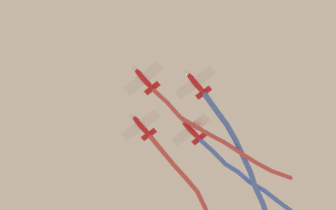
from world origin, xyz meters
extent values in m
ellipsoid|color=red|center=(-1.06, 4.66, 89.93)|extent=(2.18, 4.91, 0.99)
sphere|color=white|center=(-1.65, 6.89, 89.93)|extent=(1.02, 1.02, 0.84)
ellipsoid|color=black|center=(-1.21, 5.25, 90.30)|extent=(0.94, 1.33, 0.53)
cube|color=white|center=(-1.10, 4.82, 89.79)|extent=(7.19, 3.37, 0.13)
cube|color=red|center=(-0.55, 2.71, 90.01)|extent=(2.88, 1.59, 0.11)
cube|color=white|center=(-0.57, 2.80, 90.53)|extent=(0.41, 1.09, 1.36)
cylinder|color=#DB4C4C|center=(-0.29, 0.90, 89.69)|extent=(1.28, 2.99, 1.32)
cylinder|color=#DB4C4C|center=(0.21, -2.11, 89.27)|extent=(1.61, 3.31, 1.40)
cylinder|color=#DB4C4C|center=(0.46, -5.00, 88.97)|extent=(1.14, 2.72, 1.09)
cylinder|color=#DB4C4C|center=(0.22, -7.81, 88.80)|extent=(1.25, 3.04, 1.18)
cylinder|color=#DB4C4C|center=(-0.09, -10.62, 88.62)|extent=(1.21, 2.75, 1.02)
cylinder|color=#DB4C4C|center=(-0.34, -13.50, 88.42)|extent=(1.10, 3.18, 1.20)
cylinder|color=#DB4C4C|center=(-0.54, -16.54, 88.06)|extent=(1.15, 3.09, 1.37)
cylinder|color=#DB4C4C|center=(-0.89, -19.39, 87.56)|extent=(1.42, 2.90, 1.47)
cylinder|color=#DB4C4C|center=(-1.60, -22.32, 87.13)|extent=(1.80, 3.34, 1.22)
sphere|color=#DB4C4C|center=(-0.45, 2.33, 89.87)|extent=(0.68, 0.68, 0.68)
sphere|color=#DB4C4C|center=(-0.13, -0.54, 89.51)|extent=(0.68, 0.68, 0.68)
sphere|color=#DB4C4C|center=(0.56, -3.68, 89.04)|extent=(0.68, 0.68, 0.68)
sphere|color=#DB4C4C|center=(0.37, -6.33, 88.91)|extent=(0.68, 0.68, 0.68)
sphere|color=#DB4C4C|center=(0.07, -9.29, 88.68)|extent=(0.68, 0.68, 0.68)
sphere|color=#DB4C4C|center=(-0.26, -11.95, 88.55)|extent=(0.68, 0.68, 0.68)
sphere|color=#DB4C4C|center=(-0.42, -15.06, 88.29)|extent=(0.68, 0.68, 0.68)
sphere|color=#DB4C4C|center=(-0.65, -18.03, 87.82)|extent=(0.68, 0.68, 0.68)
sphere|color=#DB4C4C|center=(-1.12, -20.75, 87.30)|extent=(0.68, 0.68, 0.68)
sphere|color=#DB4C4C|center=(-2.08, -23.88, 86.95)|extent=(0.68, 0.68, 0.68)
ellipsoid|color=red|center=(-5.37, -2.27, 89.53)|extent=(2.23, 4.90, 0.99)
sphere|color=white|center=(-5.99, -0.05, 89.53)|extent=(1.03, 1.03, 0.84)
ellipsoid|color=black|center=(-5.53, -1.69, 89.90)|extent=(0.95, 1.34, 0.53)
cube|color=white|center=(-5.42, -2.11, 89.39)|extent=(7.19, 3.45, 0.13)
cube|color=red|center=(-4.83, -4.22, 89.61)|extent=(2.88, 1.62, 0.11)
cube|color=white|center=(-4.86, -4.13, 90.13)|extent=(0.42, 1.09, 1.36)
cylinder|color=#4C75DB|center=(-4.25, -5.95, 89.44)|extent=(1.85, 3.01, 1.02)
cylinder|color=#4C75DB|center=(-3.24, -8.94, 89.31)|extent=(2.06, 3.55, 1.21)
cylinder|color=#4C75DB|center=(-2.07, -11.94, 89.24)|extent=(2.11, 3.12, 0.94)
cylinder|color=#4C75DB|center=(-0.69, -14.69, 88.98)|extent=(2.53, 3.21, 1.66)
cylinder|color=#4C75DB|center=(0.75, -17.33, 88.57)|extent=(2.31, 2.95, 1.29)
cylinder|color=#4C75DB|center=(2.29, -19.81, 88.34)|extent=(2.53, 2.94, 1.16)
cylinder|color=#4C75DB|center=(3.91, -22.44, 87.97)|extent=(2.57, 3.28, 1.65)
sphere|color=#4C75DB|center=(-4.73, -4.59, 89.47)|extent=(0.90, 0.90, 0.90)
sphere|color=#4C75DB|center=(-3.78, -7.30, 89.41)|extent=(0.90, 0.90, 0.90)
sphere|color=#4C75DB|center=(-2.71, -10.57, 89.22)|extent=(0.90, 0.90, 0.90)
sphere|color=#4C75DB|center=(-1.43, -13.31, 89.25)|extent=(0.90, 0.90, 0.90)
sphere|color=#4C75DB|center=(0.06, -16.08, 88.70)|extent=(0.90, 0.90, 0.90)
sphere|color=#4C75DB|center=(1.44, -18.59, 88.44)|extent=(0.90, 0.90, 0.90)
sphere|color=#4C75DB|center=(3.14, -21.02, 88.24)|extent=(0.90, 0.90, 0.90)
sphere|color=#4C75DB|center=(4.68, -23.86, 87.70)|extent=(0.90, 0.90, 0.90)
ellipsoid|color=red|center=(5.87, 0.35, 90.23)|extent=(2.30, 4.90, 0.99)
sphere|color=white|center=(5.23, 2.56, 90.23)|extent=(1.04, 1.04, 0.84)
ellipsoid|color=black|center=(5.70, 0.93, 90.60)|extent=(0.97, 1.34, 0.53)
cube|color=white|center=(5.83, 0.51, 90.09)|extent=(7.18, 3.54, 0.13)
cube|color=red|center=(6.44, -1.59, 90.31)|extent=(2.88, 1.65, 0.11)
cube|color=white|center=(6.41, -1.50, 90.83)|extent=(0.43, 1.09, 1.36)
cylinder|color=#DB4C4C|center=(7.12, -3.59, 90.36)|extent=(2.10, 3.54, 1.36)
cylinder|color=#DB4C4C|center=(8.20, -6.74, 90.64)|extent=(1.88, 3.27, 1.07)
cylinder|color=#DB4C4C|center=(9.16, -9.86, 90.80)|extent=(1.78, 3.45, 1.05)
cylinder|color=#DB4C4C|center=(10.19, -13.18, 91.06)|extent=(2.10, 3.66, 1.36)
cylinder|color=#DB4C4C|center=(11.61, -16.30, 91.28)|extent=(2.39, 3.25, 0.87)
sphere|color=#DB4C4C|center=(6.55, -1.96, 90.17)|extent=(0.79, 0.79, 0.79)
sphere|color=#DB4C4C|center=(7.70, -5.23, 90.55)|extent=(0.79, 0.79, 0.79)
sphere|color=#DB4C4C|center=(8.71, -8.24, 90.72)|extent=(0.79, 0.79, 0.79)
sphere|color=#DB4C4C|center=(9.61, -11.48, 90.87)|extent=(0.79, 0.79, 0.79)
sphere|color=#DB4C4C|center=(10.76, -14.88, 91.25)|extent=(0.79, 0.79, 0.79)
sphere|color=#DB4C4C|center=(12.45, -17.72, 91.31)|extent=(0.79, 0.79, 0.79)
ellipsoid|color=red|center=(1.56, -6.58, 89.73)|extent=(1.99, 4.92, 0.99)
sphere|color=white|center=(1.07, -4.34, 89.73)|extent=(1.00, 1.00, 0.84)
ellipsoid|color=black|center=(1.43, -5.99, 90.10)|extent=(0.90, 1.32, 0.53)
cube|color=white|center=(1.53, -6.42, 89.59)|extent=(7.19, 3.11, 0.13)
cube|color=red|center=(1.99, -8.56, 89.81)|extent=(2.87, 1.48, 0.11)
cube|color=white|center=(1.97, -8.46, 90.33)|extent=(0.36, 1.10, 1.36)
cylinder|color=#4C75DB|center=(2.28, -10.47, 89.63)|extent=(1.29, 3.17, 0.96)
cylinder|color=#4C75DB|center=(2.76, -13.36, 89.46)|extent=(1.51, 2.88, 1.23)
cylinder|color=#4C75DB|center=(2.99, -16.02, 89.37)|extent=(1.12, 2.63, 1.10)
cylinder|color=#4C75DB|center=(3.11, -18.74, 89.33)|extent=(1.28, 2.92, 1.09)
cylinder|color=#4C75DB|center=(3.13, -21.57, 89.13)|extent=(1.34, 2.95, 1.34)
cylinder|color=#4C75DB|center=(3.04, -24.56, 88.79)|extent=(1.03, 3.21, 1.30)
cylinder|color=#4C75DB|center=(3.12, -27.70, 88.48)|extent=(0.99, 3.22, 1.16)
sphere|color=#4C75DB|center=(2.08, -8.93, 89.67)|extent=(0.75, 0.75, 0.75)
sphere|color=#4C75DB|center=(2.49, -12.00, 89.59)|extent=(0.75, 0.75, 0.75)
sphere|color=#4C75DB|center=(3.03, -14.72, 89.34)|extent=(0.75, 0.75, 0.75)
sphere|color=#4C75DB|center=(2.96, -17.32, 89.39)|extent=(0.75, 0.75, 0.75)
sphere|color=#4C75DB|center=(3.27, -20.15, 89.27)|extent=(0.75, 0.75, 0.75)
sphere|color=#4C75DB|center=(2.98, -23.00, 88.98)|extent=(0.75, 0.75, 0.75)
sphere|color=#4C75DB|center=(3.09, -26.11, 88.60)|extent=(0.75, 0.75, 0.75)
camera|label=1|loc=(-27.40, 19.12, 3.44)|focal=62.29mm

